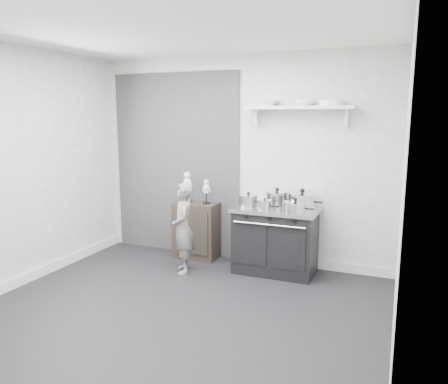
# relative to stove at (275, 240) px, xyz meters

# --- Properties ---
(ground) EXTENTS (4.00, 4.00, 0.00)m
(ground) POSITION_rel_stove_xyz_m (-0.60, -1.48, -0.41)
(ground) COLOR black
(ground) RESTS_ON ground
(room_shell) EXTENTS (4.02, 3.62, 2.71)m
(room_shell) POSITION_rel_stove_xyz_m (-0.69, -1.33, 1.23)
(room_shell) COLOR #A1A19F
(room_shell) RESTS_ON ground
(wall_shelf) EXTENTS (1.30, 0.26, 0.24)m
(wall_shelf) POSITION_rel_stove_xyz_m (0.20, 0.20, 1.60)
(wall_shelf) COLOR silver
(wall_shelf) RESTS_ON room_shell
(stove) EXTENTS (1.02, 0.64, 0.82)m
(stove) POSITION_rel_stove_xyz_m (0.00, 0.00, 0.00)
(stove) COLOR black
(stove) RESTS_ON ground
(side_cabinet) EXTENTS (0.59, 0.34, 0.76)m
(side_cabinet) POSITION_rel_stove_xyz_m (-1.15, 0.13, -0.03)
(side_cabinet) COLOR black
(side_cabinet) RESTS_ON ground
(child) EXTENTS (0.44, 0.49, 1.12)m
(child) POSITION_rel_stove_xyz_m (-1.05, -0.44, 0.15)
(child) COLOR slate
(child) RESTS_ON ground
(pot_front_left) EXTENTS (0.31, 0.23, 0.19)m
(pot_front_left) POSITION_rel_stove_xyz_m (-0.33, -0.09, 0.48)
(pot_front_left) COLOR silver
(pot_front_left) RESTS_ON stove
(pot_back_left) EXTENTS (0.36, 0.27, 0.23)m
(pot_back_left) POSITION_rel_stove_xyz_m (-0.02, 0.12, 0.50)
(pot_back_left) COLOR silver
(pot_back_left) RESTS_ON stove
(pot_back_right) EXTENTS (0.42, 0.33, 0.24)m
(pot_back_right) POSITION_rel_stove_xyz_m (0.29, 0.10, 0.50)
(pot_back_right) COLOR silver
(pot_back_right) RESTS_ON stove
(pot_front_right) EXTENTS (0.36, 0.27, 0.17)m
(pot_front_right) POSITION_rel_stove_xyz_m (0.28, -0.19, 0.47)
(pot_front_right) COLOR silver
(pot_front_right) RESTS_ON stove
(pot_front_center) EXTENTS (0.26, 0.17, 0.15)m
(pot_front_center) POSITION_rel_stove_xyz_m (-0.09, -0.18, 0.47)
(pot_front_center) COLOR silver
(pot_front_center) RESTS_ON stove
(skeleton_full) EXTENTS (0.13, 0.09, 0.48)m
(skeleton_full) POSITION_rel_stove_xyz_m (-1.28, 0.13, 0.59)
(skeleton_full) COLOR silver
(skeleton_full) RESTS_ON side_cabinet
(skeleton_torso) EXTENTS (0.11, 0.07, 0.38)m
(skeleton_torso) POSITION_rel_stove_xyz_m (-1.00, 0.13, 0.54)
(skeleton_torso) COLOR silver
(skeleton_torso) RESTS_ON side_cabinet
(bowl_large) EXTENTS (0.27, 0.27, 0.07)m
(bowl_large) POSITION_rel_stove_xyz_m (-0.20, 0.19, 1.66)
(bowl_large) COLOR white
(bowl_large) RESTS_ON wall_shelf
(bowl_small) EXTENTS (0.23, 0.23, 0.07)m
(bowl_small) POSITION_rel_stove_xyz_m (0.26, 0.19, 1.66)
(bowl_small) COLOR white
(bowl_small) RESTS_ON wall_shelf
(plate_stack) EXTENTS (0.27, 0.27, 0.06)m
(plate_stack) POSITION_rel_stove_xyz_m (0.57, 0.19, 1.66)
(plate_stack) COLOR white
(plate_stack) RESTS_ON wall_shelf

